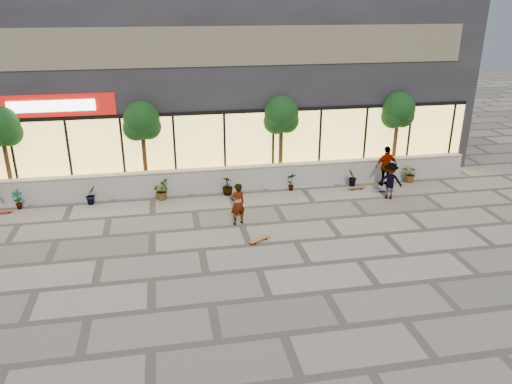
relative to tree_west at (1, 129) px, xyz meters
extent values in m
plane|color=#A49E8E|center=(9.00, -7.70, -2.99)|extent=(80.00, 80.00, 0.00)
cube|color=beige|center=(9.00, -0.70, -2.49)|extent=(22.00, 0.35, 1.00)
cube|color=#B2AFA8|center=(9.00, -0.70, -1.97)|extent=(22.00, 0.42, 0.04)
cube|color=#27272C|center=(9.00, 4.80, 1.26)|extent=(24.00, 9.00, 8.50)
cube|color=#FFD566|center=(9.00, 0.28, -1.29)|extent=(23.04, 0.05, 3.00)
cube|color=black|center=(9.00, 0.25, 0.26)|extent=(23.04, 0.08, 0.15)
cube|color=#B4130C|center=(2.00, 0.23, 0.81)|extent=(5.00, 0.10, 0.90)
cube|color=white|center=(2.00, 0.16, 0.81)|extent=(3.40, 0.06, 0.45)
cube|color=brown|center=(9.00, 0.28, 3.01)|extent=(21.60, 0.05, 1.60)
imported|color=#103312|center=(0.50, -1.25, -2.58)|extent=(0.43, 0.29, 0.81)
imported|color=#103312|center=(3.30, -1.25, -2.58)|extent=(0.57, 0.57, 0.81)
imported|color=#103312|center=(6.10, -1.25, -2.58)|extent=(0.68, 0.77, 0.81)
imported|color=#103312|center=(8.90, -1.25, -2.58)|extent=(0.64, 0.64, 0.81)
imported|color=#103312|center=(11.70, -1.25, -2.58)|extent=(0.46, 0.35, 0.81)
imported|color=#103312|center=(14.50, -1.25, -2.58)|extent=(0.55, 0.57, 0.81)
imported|color=#103312|center=(17.30, -1.25, -2.58)|extent=(0.77, 0.84, 0.81)
cylinder|color=#4E2C1B|center=(0.00, 0.00, -1.37)|extent=(0.18, 0.18, 3.24)
sphere|color=#103312|center=(0.00, 0.00, 0.18)|extent=(1.50, 1.50, 1.50)
sphere|color=#103312|center=(0.25, 0.05, -0.18)|extent=(1.10, 1.10, 1.10)
cylinder|color=#4E2C1B|center=(5.50, 0.00, -1.37)|extent=(0.18, 0.18, 3.24)
sphere|color=#103312|center=(5.50, 0.00, 0.18)|extent=(1.50, 1.50, 1.50)
sphere|color=#103312|center=(5.25, -0.05, -0.18)|extent=(1.10, 1.10, 1.10)
sphere|color=#103312|center=(5.75, 0.05, -0.18)|extent=(1.10, 1.10, 1.10)
cylinder|color=#4E2C1B|center=(11.50, 0.00, -1.37)|extent=(0.18, 0.18, 3.24)
sphere|color=#103312|center=(11.50, 0.00, 0.18)|extent=(1.50, 1.50, 1.50)
sphere|color=#103312|center=(11.25, -0.05, -0.18)|extent=(1.10, 1.10, 1.10)
sphere|color=#103312|center=(11.75, 0.05, -0.18)|extent=(1.10, 1.10, 1.10)
cylinder|color=#4E2C1B|center=(17.00, 0.00, -1.37)|extent=(0.18, 0.18, 3.24)
sphere|color=#103312|center=(17.00, 0.00, 0.18)|extent=(1.50, 1.50, 1.50)
sphere|color=#103312|center=(16.75, -0.05, -0.18)|extent=(1.10, 1.10, 1.10)
sphere|color=#103312|center=(17.25, 0.05, -0.18)|extent=(1.10, 1.10, 1.10)
imported|color=silver|center=(8.88, -4.27, -2.18)|extent=(0.68, 0.56, 1.60)
imported|color=silver|center=(16.00, -1.40, -2.08)|extent=(1.10, 0.54, 1.81)
imported|color=maroon|center=(15.50, -2.90, -2.21)|extent=(1.16, 0.95, 1.56)
cube|color=brown|center=(9.38, -5.83, -2.89)|extent=(0.84, 0.64, 0.02)
cylinder|color=black|center=(9.57, -5.63, -2.95)|extent=(0.07, 0.06, 0.06)
cylinder|color=black|center=(9.65, -5.76, -2.95)|extent=(0.07, 0.06, 0.06)
cylinder|color=black|center=(9.12, -5.91, -2.95)|extent=(0.07, 0.06, 0.06)
cylinder|color=black|center=(9.20, -6.04, -2.95)|extent=(0.07, 0.06, 0.06)
cube|color=red|center=(-0.04, -1.64, -2.90)|extent=(0.77, 0.35, 0.02)
cylinder|color=black|center=(0.17, -1.52, -2.96)|extent=(0.06, 0.04, 0.05)
cylinder|color=black|center=(0.20, -1.66, -2.96)|extent=(0.06, 0.04, 0.05)
cube|color=brown|center=(14.55, -1.67, -2.90)|extent=(0.79, 0.26, 0.02)
cylinder|color=black|center=(14.78, -1.59, -2.96)|extent=(0.06, 0.03, 0.06)
cylinder|color=black|center=(14.79, -1.72, -2.96)|extent=(0.06, 0.03, 0.06)
cylinder|color=black|center=(14.30, -1.62, -2.96)|extent=(0.06, 0.03, 0.06)
cylinder|color=black|center=(14.32, -1.76, -2.96)|extent=(0.06, 0.03, 0.06)
cube|color=#5D5194|center=(15.71, -2.16, -2.91)|extent=(0.73, 0.30, 0.02)
cylinder|color=black|center=(15.93, -2.14, -2.96)|extent=(0.05, 0.04, 0.05)
cylinder|color=black|center=(15.91, -2.26, -2.96)|extent=(0.05, 0.04, 0.05)
cylinder|color=black|center=(15.50, -2.06, -2.96)|extent=(0.05, 0.04, 0.05)
cylinder|color=black|center=(15.48, -2.19, -2.96)|extent=(0.05, 0.04, 0.05)
camera|label=1|loc=(6.41, -21.00, 4.86)|focal=35.00mm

